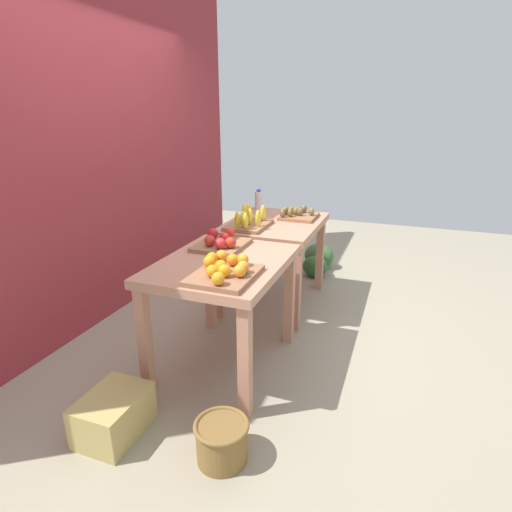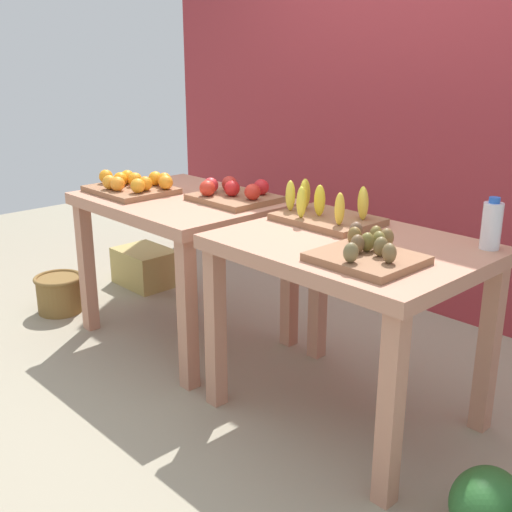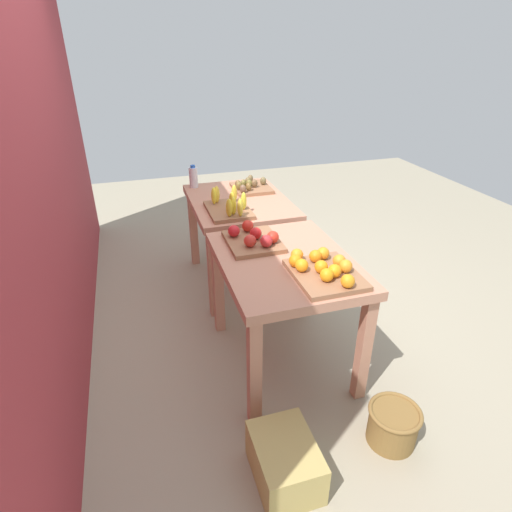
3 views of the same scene
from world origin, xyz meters
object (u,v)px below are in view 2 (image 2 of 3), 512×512
Objects in this scene: display_table_right at (350,269)px; apple_bin at (233,194)px; banana_crate at (326,212)px; orange_bin at (133,185)px; cardboard_produce_box at (145,267)px; display_table_left at (183,219)px; kiwi_bin at (368,252)px; wicker_basket at (59,293)px; water_bottle at (492,225)px.

apple_bin is (-0.86, 0.13, 0.16)m from display_table_right.
orange_bin is at bearing -165.75° from banana_crate.
cardboard_produce_box is (-1.71, 0.15, -0.72)m from banana_crate.
banana_crate reaches higher than display_table_right.
orange_bin is 1.15m from banana_crate.
cardboard_produce_box is at bearing 160.65° from display_table_left.
display_table_right is at bearing 0.00° from display_table_left.
cardboard_produce_box is at bearing 171.36° from display_table_right.
orange_bin is 1.25× the size of kiwi_bin.
apple_bin reaches higher than wicker_basket.
display_table_right is 2.89× the size of kiwi_bin.
water_bottle is 2.57m from wicker_basket.
display_table_right is 0.57m from water_bottle.
water_bottle is at bearing 13.03° from banana_crate.
orange_bin is 1.13× the size of cardboard_produce_box.
orange_bin is at bearing -36.11° from cardboard_produce_box.
orange_bin is 1.58m from kiwi_bin.
water_bottle is at bearing 13.78° from orange_bin.
kiwi_bin is at bearing -0.87° from orange_bin.
display_table_right is 2.36× the size of banana_crate.
display_table_left reaches higher than wicker_basket.
display_table_left is 2.60× the size of apple_bin.
apple_bin is at bearing 164.85° from kiwi_bin.
kiwi_bin is at bearing -38.86° from display_table_right.
display_table_right is (1.12, 0.00, 0.00)m from display_table_left.
apple_bin is at bearing -172.07° from water_bottle.
water_bottle is (1.29, 0.18, 0.06)m from apple_bin.
banana_crate is 1.51× the size of wicker_basket.
kiwi_bin is 2.25m from wicker_basket.
apple_bin reaches higher than cardboard_produce_box.
display_table_left is 1.05m from wicker_basket.
cardboard_produce_box is (-0.04, 0.65, 0.00)m from wicker_basket.
banana_crate is 1.22× the size of kiwi_bin.
wicker_basket is at bearing -155.87° from apple_bin.
display_table_right is 0.29m from kiwi_bin.
orange_bin reaches higher than display_table_right.
apple_bin is 0.60m from banana_crate.
water_bottle is (0.43, 0.31, 0.21)m from display_table_right.
apple_bin reaches higher than display_table_left.
cardboard_produce_box is (-0.85, 0.30, -0.55)m from display_table_left.
display_table_left is at bearing 27.34° from orange_bin.
display_table_right reaches higher than wicker_basket.
apple_bin reaches higher than orange_bin.
cardboard_produce_box is at bearing 93.52° from wicker_basket.
apple_bin is 1.10m from kiwi_bin.
kiwi_bin is (1.06, -0.29, -0.01)m from apple_bin.
apple_bin is 1.30m from water_bottle.
cardboard_produce_box is at bearing 143.89° from orange_bin.
water_bottle reaches higher than display_table_right.
apple_bin is at bearing 24.13° from wicker_basket.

